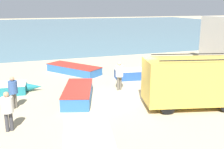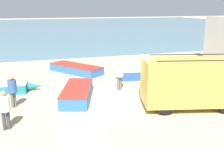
{
  "view_description": "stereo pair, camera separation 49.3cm",
  "coord_description": "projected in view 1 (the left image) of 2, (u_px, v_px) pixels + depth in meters",
  "views": [
    {
      "loc": [
        -4.97,
        -12.29,
        4.85
      ],
      "look_at": [
        -0.16,
        1.55,
        1.0
      ],
      "focal_mm": 42.0,
      "sensor_mm": 36.0,
      "label": 1
    },
    {
      "loc": [
        -4.5,
        -12.45,
        4.85
      ],
      "look_at": [
        -0.16,
        1.55,
        1.0
      ],
      "focal_mm": 42.0,
      "sensor_mm": 36.0,
      "label": 2
    }
  ],
  "objects": [
    {
      "name": "fisherman_1",
      "position": [
        119.0,
        73.0,
        15.36
      ],
      "size": [
        0.45,
        0.45,
        1.71
      ],
      "rotation": [
        0.0,
        0.0,
        1.9
      ],
      "color": "#5B564C",
      "rests_on": "ground_plane"
    },
    {
      "name": "ground_plane",
      "position": [
        124.0,
        99.0,
        14.04
      ],
      "size": [
        200.0,
        200.0,
        0.0
      ],
      "primitive_type": "plane",
      "color": "tan"
    },
    {
      "name": "fishing_rowboat_4",
      "position": [
        72.0,
        69.0,
        19.54
      ],
      "size": [
        3.87,
        4.78,
        0.59
      ],
      "rotation": [
        0.0,
        0.0,
        2.2
      ],
      "color": "#2D66AD",
      "rests_on": "ground_plane"
    },
    {
      "name": "fishing_rowboat_1",
      "position": [
        203.0,
        69.0,
        19.29
      ],
      "size": [
        4.53,
        3.36,
        0.67
      ],
      "rotation": [
        0.0,
        0.0,
        0.56
      ],
      "color": "#ADA89E",
      "rests_on": "ground_plane"
    },
    {
      "name": "sea_water",
      "position": [
        42.0,
        27.0,
        61.55
      ],
      "size": [
        120.0,
        80.0,
        0.01
      ],
      "primitive_type": "cube",
      "color": "slate",
      "rests_on": "ground_plane"
    },
    {
      "name": "fishing_rowboat_3",
      "position": [
        88.0,
        144.0,
        8.86
      ],
      "size": [
        2.26,
        4.24,
        0.67
      ],
      "rotation": [
        0.0,
        0.0,
        4.52
      ],
      "color": "#2D66AD",
      "rests_on": "ground_plane"
    },
    {
      "name": "fishing_rowboat_2",
      "position": [
        143.0,
        73.0,
        18.11
      ],
      "size": [
        4.38,
        1.78,
        0.64
      ],
      "rotation": [
        0.0,
        0.0,
        6.13
      ],
      "color": "#234CA3",
      "rests_on": "ground_plane"
    },
    {
      "name": "fisherman_0",
      "position": [
        13.0,
        90.0,
        12.55
      ],
      "size": [
        0.42,
        0.42,
        1.6
      ],
      "rotation": [
        0.0,
        0.0,
        5.49
      ],
      "color": "#5B564C",
      "rests_on": "ground_plane"
    },
    {
      "name": "parked_van",
      "position": [
        192.0,
        81.0,
        12.75
      ],
      "size": [
        5.02,
        3.03,
        2.52
      ],
      "rotation": [
        0.0,
        0.0,
        6.04
      ],
      "color": "gold",
      "rests_on": "ground_plane"
    },
    {
      "name": "fishing_rowboat_5",
      "position": [
        78.0,
        92.0,
        14.08
      ],
      "size": [
        2.39,
        4.42,
        0.68
      ],
      "rotation": [
        0.0,
        0.0,
        1.27
      ],
      "color": "#2D66AD",
      "rests_on": "ground_plane"
    },
    {
      "name": "fisherman_3",
      "position": [
        8.0,
        108.0,
        10.24
      ],
      "size": [
        0.43,
        0.43,
        1.65
      ],
      "rotation": [
        0.0,
        0.0,
        1.84
      ],
      "color": "#38383D",
      "rests_on": "ground_plane"
    }
  ]
}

